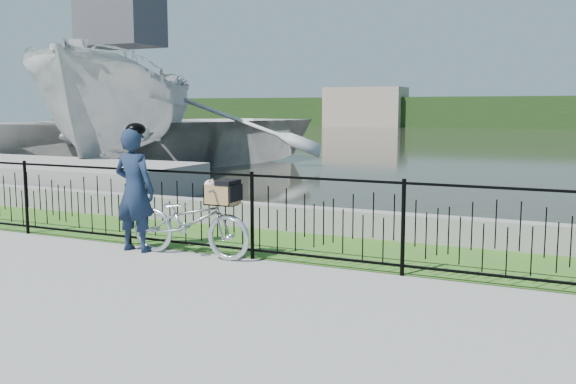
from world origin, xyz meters
The scene contains 12 objects.
ground centered at (0.00, 0.00, 0.00)m, with size 120.00×120.00×0.00m, color gray.
grass_strip centered at (0.00, 2.60, 0.00)m, with size 60.00×2.00×0.01m, color #38661F.
water centered at (0.00, 33.00, 0.00)m, with size 120.00×120.00×0.00m, color black.
quay_wall centered at (0.00, 3.60, 0.20)m, with size 60.00×0.30×0.40m, color gray.
fence centered at (0.00, 1.60, 0.58)m, with size 14.00×0.06×1.15m, color black, non-canonical shape.
far_treeline centered at (0.00, 60.00, 1.50)m, with size 120.00×6.00×3.00m, color #203C17.
far_building_left centered at (-18.00, 58.00, 2.00)m, with size 8.00×4.00×4.00m, color gray.
dock centered at (-10.00, 5.50, 0.35)m, with size 10.00×3.00×0.70m, color gray.
bicycle_rig centered at (-1.81, 1.40, 0.48)m, with size 1.80×0.63×1.07m.
cyclist centered at (-2.68, 1.34, 0.87)m, with size 0.62×0.41×1.76m.
boat_near centered at (-9.66, 9.68, 1.90)m, with size 6.60×9.76×5.33m.
boat_far centered at (-10.48, 12.07, 1.23)m, with size 12.21×14.16×2.47m.
Camera 1 is at (2.90, -5.64, 1.97)m, focal length 40.00 mm.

